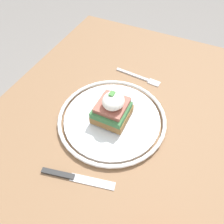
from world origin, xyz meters
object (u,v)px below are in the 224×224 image
(plate, at_px, (112,118))
(sandwich, at_px, (112,109))
(knife, at_px, (72,177))
(fork, at_px, (140,77))

(plate, distance_m, sandwich, 0.04)
(plate, bearing_deg, sandwich, 52.92)
(plate, bearing_deg, knife, -4.03)
(sandwich, distance_m, knife, 0.19)
(sandwich, xyz_separation_m, fork, (-0.19, 0.01, -0.05))
(knife, bearing_deg, fork, 176.68)
(plate, xyz_separation_m, sandwich, (0.00, 0.00, 0.04))
(plate, xyz_separation_m, fork, (-0.19, 0.01, -0.01))
(sandwich, bearing_deg, plate, -127.08)
(plate, distance_m, knife, 0.18)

